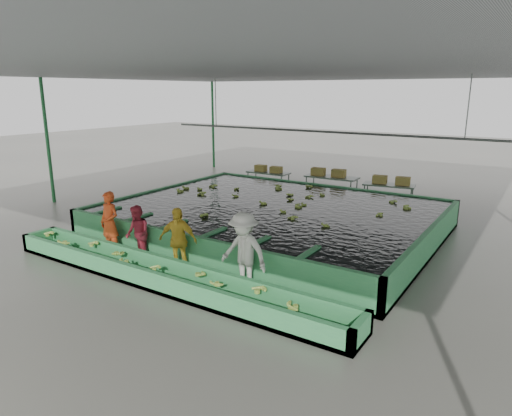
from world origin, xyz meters
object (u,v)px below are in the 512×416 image
Objects in this scene: sorting_trough at (162,274)px; worker_c at (178,240)px; flotation_tank at (273,218)px; box_stack_right at (391,184)px; packing_table_left at (268,181)px; box_stack_mid at (328,176)px; worker_d at (244,252)px; packing_table_right at (388,195)px; worker_b at (137,234)px; box_stack_left at (268,172)px; worker_a at (110,223)px; packing_table_mid at (331,188)px.

worker_c is at bearing 103.69° from sorting_trough.
box_stack_right reaches higher than flotation_tank.
worker_c is at bearing -71.50° from packing_table_left.
box_stack_mid is at bearing -174.28° from box_stack_right.
sorting_trough is 6.96× the size of box_stack_right.
sorting_trough is 5.10× the size of packing_table_left.
worker_d reaches higher than worker_c.
worker_c is 0.86× the size of packing_table_right.
sorting_trough is 6.53× the size of worker_b.
worker_b reaches higher than flotation_tank.
worker_a is at bearing -86.31° from box_stack_left.
worker_d is (2.02, 0.00, 0.09)m from worker_c.
box_stack_left is at bearing 120.14° from worker_d.
packing_table_left is at bearing -179.85° from box_stack_mid.
box_stack_right reaches higher than packing_table_left.
packing_table_left is (-0.62, 9.50, -0.45)m from worker_a.
packing_table_left is (-3.18, 9.50, -0.40)m from worker_c.
flotation_tank is at bearing 67.65° from worker_c.
worker_c is 0.87× the size of packing_table_left.
packing_table_mid is (2.50, 9.53, -0.39)m from worker_a.
box_stack_mid is (-0.21, 9.51, 0.15)m from worker_c.
box_stack_mid reaches higher than packing_table_left.
worker_c is 1.17× the size of box_stack_mid.
worker_d is at bearing 1.42° from worker_a.
worker_d is 9.76m from packing_table_mid.
sorting_trough is 7.65× the size of box_stack_left.
worker_c is at bearing -103.72° from box_stack_right.
worker_d is 1.43× the size of box_stack_left.
worker_d is at bearing -91.86° from packing_table_right.
sorting_trough is 10.86m from box_stack_left.
flotation_tank is 6.53× the size of worker_b.
worker_d is 1.30× the size of box_stack_right.
packing_table_mid reaches higher than flotation_tank.
worker_b is 1.17× the size of box_stack_left.
worker_d reaches higher than packing_table_right.
sorting_trough is at bearing -101.51° from packing_table_right.
box_stack_right is (2.19, 10.57, 0.65)m from sorting_trough.
worker_c is 9.51m from box_stack_mid.
worker_c is (1.46, 0.00, 0.08)m from worker_b.
worker_d is at bearing -61.35° from box_stack_left.
worker_c is at bearing -71.53° from box_stack_left.
box_stack_left is at bearing 108.11° from sorting_trough.
flotation_tank reaches higher than sorting_trough.
worker_d is (1.82, -4.30, 0.49)m from flotation_tank.
worker_b is at bearing -111.50° from box_stack_right.
worker_c reaches higher than box_stack_left.
worker_d is at bearing 23.71° from sorting_trough.
box_stack_left reaches higher than sorting_trough.
flotation_tank is at bearing 93.88° from worker_b.
worker_d is at bearing -92.16° from box_stack_right.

